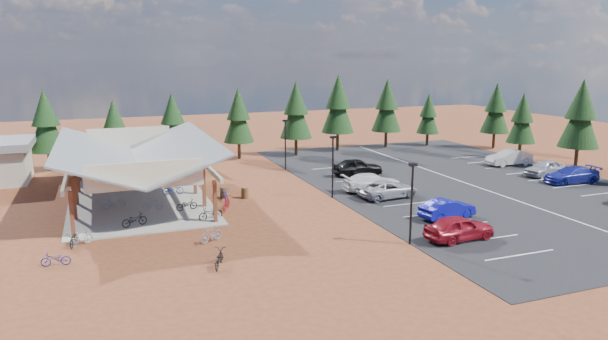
# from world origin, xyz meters

# --- Properties ---
(ground) EXTENTS (140.00, 140.00, 0.00)m
(ground) POSITION_xyz_m (0.00, 0.00, 0.00)
(ground) COLOR #5A2E17
(ground) RESTS_ON ground
(asphalt_lot) EXTENTS (27.00, 44.00, 0.04)m
(asphalt_lot) POSITION_xyz_m (18.50, 3.00, 0.02)
(asphalt_lot) COLOR black
(asphalt_lot) RESTS_ON ground
(concrete_pad) EXTENTS (10.60, 18.60, 0.10)m
(concrete_pad) POSITION_xyz_m (-10.00, 7.00, 0.05)
(concrete_pad) COLOR gray
(concrete_pad) RESTS_ON ground
(bike_pavilion) EXTENTS (11.65, 19.40, 4.97)m
(bike_pavilion) POSITION_xyz_m (-10.00, 7.00, 3.82)
(bike_pavilion) COLOR #582D19
(bike_pavilion) RESTS_ON concrete_pad
(lamp_post_0) EXTENTS (0.50, 0.25, 5.14)m
(lamp_post_0) POSITION_xyz_m (5.00, -10.00, 2.98)
(lamp_post_0) COLOR black
(lamp_post_0) RESTS_ON ground
(lamp_post_1) EXTENTS (0.50, 0.25, 5.14)m
(lamp_post_1) POSITION_xyz_m (5.00, 2.00, 2.98)
(lamp_post_1) COLOR black
(lamp_post_1) RESTS_ON ground
(lamp_post_2) EXTENTS (0.50, 0.25, 5.14)m
(lamp_post_2) POSITION_xyz_m (5.00, 14.00, 2.98)
(lamp_post_2) COLOR black
(lamp_post_2) RESTS_ON ground
(trash_bin_0) EXTENTS (0.60, 0.60, 0.90)m
(trash_bin_0) POSITION_xyz_m (-3.41, 5.02, 0.45)
(trash_bin_0) COLOR #51371D
(trash_bin_0) RESTS_ON ground
(trash_bin_1) EXTENTS (0.60, 0.60, 0.90)m
(trash_bin_1) POSITION_xyz_m (-1.78, 4.42, 0.45)
(trash_bin_1) COLOR #51371D
(trash_bin_1) RESTS_ON ground
(pine_1) EXTENTS (3.53, 3.53, 8.23)m
(pine_1) POSITION_xyz_m (-17.56, 21.91, 5.03)
(pine_1) COLOR #382314
(pine_1) RESTS_ON ground
(pine_2) EXTENTS (3.05, 3.05, 7.11)m
(pine_2) POSITION_xyz_m (-11.16, 21.01, 4.34)
(pine_2) COLOR #382314
(pine_2) RESTS_ON ground
(pine_3) EXTENTS (3.30, 3.30, 7.68)m
(pine_3) POSITION_xyz_m (-5.20, 21.53, 4.69)
(pine_3) COLOR #382314
(pine_3) RESTS_ON ground
(pine_4) EXTENTS (3.42, 3.42, 7.97)m
(pine_4) POSITION_xyz_m (2.01, 21.47, 4.87)
(pine_4) COLOR #382314
(pine_4) RESTS_ON ground
(pine_5) EXTENTS (3.73, 3.73, 8.69)m
(pine_5) POSITION_xyz_m (8.72, 21.08, 5.31)
(pine_5) COLOR #382314
(pine_5) RESTS_ON ground
(pine_6) EXTENTS (3.98, 3.98, 9.28)m
(pine_6) POSITION_xyz_m (14.69, 22.57, 5.67)
(pine_6) COLOR #382314
(pine_6) RESTS_ON ground
(pine_7) EXTENTS (3.73, 3.73, 8.69)m
(pine_7) POSITION_xyz_m (21.39, 22.52, 5.31)
(pine_7) COLOR #382314
(pine_7) RESTS_ON ground
(pine_8) EXTENTS (2.90, 2.90, 6.75)m
(pine_8) POSITION_xyz_m (27.11, 21.85, 4.12)
(pine_8) COLOR #382314
(pine_8) RESTS_ON ground
(pine_11) EXTENTS (3.96, 3.96, 9.22)m
(pine_11) POSITION_xyz_m (33.36, 3.93, 5.63)
(pine_11) COLOR #382314
(pine_11) RESTS_ON ground
(pine_12) EXTENTS (3.18, 3.18, 7.41)m
(pine_12) POSITION_xyz_m (32.00, 10.55, 4.52)
(pine_12) COLOR #382314
(pine_12) RESTS_ON ground
(pine_13) EXTENTS (3.53, 3.53, 8.22)m
(pine_13) POSITION_xyz_m (33.84, 17.18, 5.02)
(pine_13) COLOR #382314
(pine_13) RESTS_ON ground
(bike_0) EXTENTS (1.85, 1.13, 0.92)m
(bike_0) POSITION_xyz_m (-10.79, -0.47, 0.56)
(bike_0) COLOR black
(bike_0) RESTS_ON concrete_pad
(bike_1) EXTENTS (1.75, 0.52, 1.04)m
(bike_1) POSITION_xyz_m (-11.99, 4.72, 0.62)
(bike_1) COLOR gray
(bike_1) RESTS_ON concrete_pad
(bike_2) EXTENTS (1.61, 0.70, 0.82)m
(bike_2) POSITION_xyz_m (-10.76, 9.73, 0.51)
(bike_2) COLOR navy
(bike_2) RESTS_ON concrete_pad
(bike_3) EXTENTS (1.89, 0.97, 1.09)m
(bike_3) POSITION_xyz_m (-10.95, 14.46, 0.65)
(bike_3) COLOR maroon
(bike_3) RESTS_ON concrete_pad
(bike_4) EXTENTS (1.71, 0.90, 0.86)m
(bike_4) POSITION_xyz_m (-6.86, 2.20, 0.53)
(bike_4) COLOR black
(bike_4) RESTS_ON concrete_pad
(bike_5) EXTENTS (1.60, 0.62, 0.94)m
(bike_5) POSITION_xyz_m (-9.24, 3.08, 0.57)
(bike_5) COLOR gray
(bike_5) RESTS_ON concrete_pad
(bike_6) EXTENTS (1.79, 0.81, 0.91)m
(bike_6) POSITION_xyz_m (-7.20, 7.38, 0.55)
(bike_6) COLOR #132396
(bike_6) RESTS_ON concrete_pad
(bike_7) EXTENTS (1.60, 0.66, 0.93)m
(bike_7) POSITION_xyz_m (-7.56, 13.34, 0.57)
(bike_7) COLOR maroon
(bike_7) RESTS_ON concrete_pad
(bike_8) EXTENTS (0.89, 1.83, 0.92)m
(bike_8) POSITION_xyz_m (-14.52, -2.99, 0.46)
(bike_8) COLOR black
(bike_8) RESTS_ON ground
(bike_9) EXTENTS (1.52, 1.27, 0.93)m
(bike_9) POSITION_xyz_m (-14.10, -3.00, 0.47)
(bike_9) COLOR gray
(bike_9) RESTS_ON ground
(bike_10) EXTENTS (1.62, 0.71, 0.82)m
(bike_10) POSITION_xyz_m (-15.35, -6.11, 0.41)
(bike_10) COLOR navy
(bike_10) RESTS_ON ground
(bike_12) EXTENTS (1.33, 2.01, 1.00)m
(bike_12) POSITION_xyz_m (-6.88, -9.46, 0.50)
(bike_12) COLOR black
(bike_12) RESTS_ON ground
(bike_13) EXTENTS (1.75, 1.24, 1.03)m
(bike_13) POSITION_xyz_m (-6.46, -5.22, 0.52)
(bike_13) COLOR gray
(bike_13) RESTS_ON ground
(bike_14) EXTENTS (0.67, 1.87, 0.98)m
(bike_14) POSITION_xyz_m (-3.45, 4.38, 0.49)
(bike_14) COLOR #213398
(bike_14) RESTS_ON ground
(bike_15) EXTENTS (1.29, 1.88, 1.11)m
(bike_15) POSITION_xyz_m (-3.97, 1.49, 0.55)
(bike_15) COLOR maroon
(bike_15) RESTS_ON ground
(bike_16) EXTENTS (1.97, 1.13, 0.98)m
(bike_16) POSITION_xyz_m (-5.57, -0.52, 0.49)
(bike_16) COLOR black
(bike_16) RESTS_ON ground
(car_0) EXTENTS (4.74, 2.14, 1.58)m
(car_0) POSITION_xyz_m (8.31, -10.44, 0.83)
(car_0) COLOR maroon
(car_0) RESTS_ON asphalt_lot
(car_1) EXTENTS (4.42, 2.02, 1.41)m
(car_1) POSITION_xyz_m (10.35, -6.28, 0.74)
(car_1) COLOR #0C0D90
(car_1) RESTS_ON asphalt_lot
(car_2) EXTENTS (5.30, 2.85, 1.41)m
(car_2) POSITION_xyz_m (9.28, 0.31, 0.75)
(car_2) COLOR #97999F
(car_2) RESTS_ON asphalt_lot
(car_3) EXTENTS (5.31, 2.28, 1.53)m
(car_3) POSITION_xyz_m (9.07, 2.76, 0.80)
(car_3) COLOR silver
(car_3) RESTS_ON asphalt_lot
(car_4) EXTENTS (4.99, 2.19, 1.67)m
(car_4) POSITION_xyz_m (10.62, 8.81, 0.88)
(car_4) COLOR black
(car_4) RESTS_ON asphalt_lot
(car_7) EXTENTS (5.34, 2.59, 1.50)m
(car_7) POSITION_xyz_m (27.54, -1.03, 0.79)
(car_7) COLOR navy
(car_7) RESTS_ON asphalt_lot
(car_8) EXTENTS (4.79, 2.58, 1.55)m
(car_8) POSITION_xyz_m (27.52, 2.17, 0.81)
(car_8) COLOR #A2A2A9
(car_8) RESTS_ON asphalt_lot
(car_9) EXTENTS (5.01, 1.82, 1.64)m
(car_9) POSITION_xyz_m (27.91, 7.56, 0.86)
(car_9) COLOR #BDBDBD
(car_9) RESTS_ON asphalt_lot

